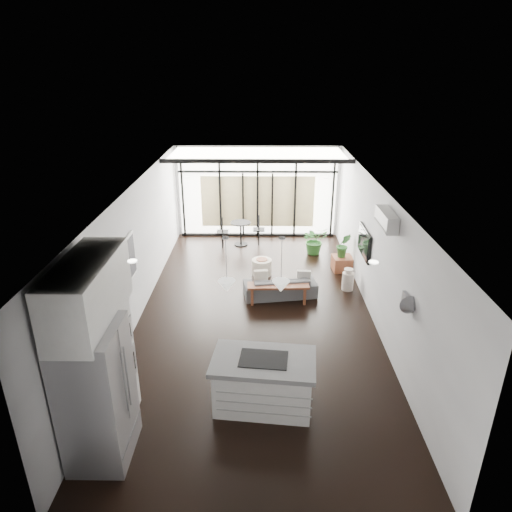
{
  "coord_description": "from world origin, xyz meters",
  "views": [
    {
      "loc": [
        0.1,
        -8.68,
        5.07
      ],
      "look_at": [
        0.0,
        0.3,
        1.25
      ],
      "focal_mm": 32.0,
      "sensor_mm": 36.0,
      "label": 1
    }
  ],
  "objects_px": {
    "console_bench": "(278,293)",
    "milk_can": "(348,279)",
    "sofa": "(280,283)",
    "pouf": "(262,267)",
    "tv": "(364,242)",
    "fridge": "(97,394)",
    "island": "(263,382)"
  },
  "relations": [
    {
      "from": "tv",
      "to": "sofa",
      "type": "bearing_deg",
      "value": -176.2
    },
    {
      "from": "fridge",
      "to": "tv",
      "type": "relative_size",
      "value": 1.83
    },
    {
      "from": "sofa",
      "to": "console_bench",
      "type": "relative_size",
      "value": 1.21
    },
    {
      "from": "sofa",
      "to": "console_bench",
      "type": "height_order",
      "value": "sofa"
    },
    {
      "from": "milk_can",
      "to": "console_bench",
      "type": "bearing_deg",
      "value": -158.93
    },
    {
      "from": "island",
      "to": "console_bench",
      "type": "bearing_deg",
      "value": 90.19
    },
    {
      "from": "tv",
      "to": "island",
      "type": "bearing_deg",
      "value": -120.87
    },
    {
      "from": "sofa",
      "to": "tv",
      "type": "distance_m",
      "value": 2.14
    },
    {
      "from": "fridge",
      "to": "sofa",
      "type": "xyz_separation_m",
      "value": [
        2.63,
        4.72,
        -0.68
      ]
    },
    {
      "from": "fridge",
      "to": "tv",
      "type": "height_order",
      "value": "fridge"
    },
    {
      "from": "fridge",
      "to": "pouf",
      "type": "height_order",
      "value": "fridge"
    },
    {
      "from": "fridge",
      "to": "milk_can",
      "type": "bearing_deg",
      "value": 49.71
    },
    {
      "from": "fridge",
      "to": "console_bench",
      "type": "bearing_deg",
      "value": 59.62
    },
    {
      "from": "fridge",
      "to": "console_bench",
      "type": "distance_m",
      "value": 5.15
    },
    {
      "from": "island",
      "to": "pouf",
      "type": "bearing_deg",
      "value": 96.29
    },
    {
      "from": "console_bench",
      "to": "pouf",
      "type": "bearing_deg",
      "value": 101.97
    },
    {
      "from": "island",
      "to": "sofa",
      "type": "bearing_deg",
      "value": 89.82
    },
    {
      "from": "console_bench",
      "to": "tv",
      "type": "height_order",
      "value": "tv"
    },
    {
      "from": "console_bench",
      "to": "pouf",
      "type": "relative_size",
      "value": 2.73
    },
    {
      "from": "pouf",
      "to": "milk_can",
      "type": "xyz_separation_m",
      "value": [
        2.07,
        -0.84,
        0.07
      ]
    },
    {
      "from": "fridge",
      "to": "pouf",
      "type": "xyz_separation_m",
      "value": [
        2.2,
        5.88,
        -0.8
      ]
    },
    {
      "from": "island",
      "to": "pouf",
      "type": "relative_size",
      "value": 3.12
    },
    {
      "from": "sofa",
      "to": "pouf",
      "type": "relative_size",
      "value": 3.29
    },
    {
      "from": "fridge",
      "to": "tv",
      "type": "distance_m",
      "value": 6.64
    },
    {
      "from": "sofa",
      "to": "tv",
      "type": "height_order",
      "value": "tv"
    },
    {
      "from": "console_bench",
      "to": "milk_can",
      "type": "height_order",
      "value": "milk_can"
    },
    {
      "from": "island",
      "to": "pouf",
      "type": "distance_m",
      "value": 4.9
    },
    {
      "from": "sofa",
      "to": "pouf",
      "type": "bearing_deg",
      "value": -78.62
    },
    {
      "from": "sofa",
      "to": "tv",
      "type": "bearing_deg",
      "value": 174.87
    },
    {
      "from": "island",
      "to": "sofa",
      "type": "height_order",
      "value": "island"
    },
    {
      "from": "pouf",
      "to": "tv",
      "type": "relative_size",
      "value": 0.46
    },
    {
      "from": "milk_can",
      "to": "tv",
      "type": "height_order",
      "value": "tv"
    }
  ]
}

